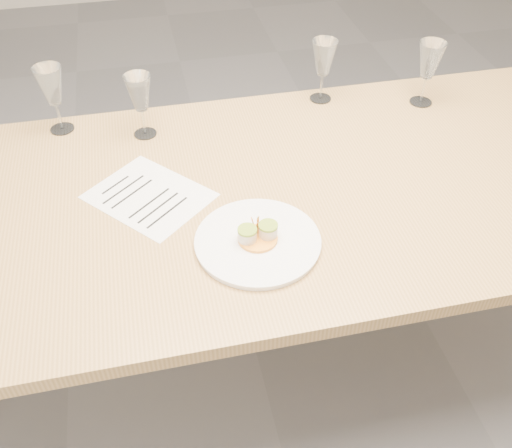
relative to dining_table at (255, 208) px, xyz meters
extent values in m
plane|color=slate|center=(0.00, 0.00, -0.68)|extent=(7.00, 7.00, 0.00)
cube|color=tan|center=(0.00, 0.00, 0.05)|extent=(2.40, 1.00, 0.04)
cylinder|color=tan|center=(1.10, 0.40, -0.33)|extent=(0.07, 0.07, 0.71)
cylinder|color=white|center=(-0.04, -0.21, 0.07)|extent=(0.31, 0.31, 0.01)
cylinder|color=white|center=(-0.04, -0.21, 0.08)|extent=(0.32, 0.32, 0.01)
cylinder|color=#FFAA30|center=(-0.04, -0.21, 0.09)|extent=(0.10, 0.10, 0.01)
cylinder|color=beige|center=(-0.07, -0.22, 0.11)|extent=(0.05, 0.05, 0.03)
cylinder|color=beige|center=(-0.01, -0.21, 0.11)|extent=(0.05, 0.05, 0.03)
cylinder|color=#8EA72E|center=(-0.07, -0.22, 0.12)|extent=(0.05, 0.05, 0.01)
cylinder|color=#8EA72E|center=(-0.01, -0.21, 0.12)|extent=(0.05, 0.05, 0.01)
cylinder|color=#CCC56D|center=(0.02, -0.26, 0.08)|extent=(0.05, 0.05, 0.00)
cube|color=white|center=(-0.29, 0.03, 0.07)|extent=(0.38, 0.39, 0.00)
cube|color=black|center=(-0.38, 0.10, 0.07)|extent=(0.08, 0.07, 0.00)
cube|color=black|center=(-0.36, 0.08, 0.07)|extent=(0.12, 0.11, 0.00)
cube|color=black|center=(-0.33, 0.05, 0.07)|extent=(0.12, 0.11, 0.00)
cube|color=black|center=(-0.29, 0.00, 0.07)|extent=(0.12, 0.11, 0.00)
cube|color=black|center=(-0.27, -0.02, 0.07)|extent=(0.12, 0.11, 0.00)
cube|color=black|center=(-0.25, -0.05, 0.07)|extent=(0.12, 0.11, 0.00)
cylinder|color=white|center=(-0.53, 0.43, 0.07)|extent=(0.08, 0.08, 0.00)
cylinder|color=white|center=(-0.53, 0.43, 0.12)|extent=(0.01, 0.01, 0.09)
cone|color=white|center=(-0.53, 0.43, 0.22)|extent=(0.09, 0.09, 0.12)
cylinder|color=white|center=(-0.28, 0.34, 0.07)|extent=(0.07, 0.07, 0.00)
cylinder|color=white|center=(-0.28, 0.34, 0.11)|extent=(0.01, 0.01, 0.09)
cone|color=white|center=(-0.28, 0.34, 0.21)|extent=(0.08, 0.08, 0.11)
cylinder|color=white|center=(0.32, 0.43, 0.07)|extent=(0.07, 0.07, 0.00)
cylinder|color=white|center=(0.32, 0.43, 0.12)|extent=(0.01, 0.01, 0.09)
cone|color=white|center=(0.32, 0.43, 0.22)|extent=(0.08, 0.08, 0.12)
cylinder|color=white|center=(0.65, 0.34, 0.07)|extent=(0.08, 0.08, 0.00)
cylinder|color=white|center=(0.65, 0.34, 0.12)|extent=(0.01, 0.01, 0.09)
cone|color=white|center=(0.65, 0.34, 0.22)|extent=(0.09, 0.09, 0.12)
camera|label=1|loc=(-0.26, -1.21, 1.06)|focal=40.00mm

